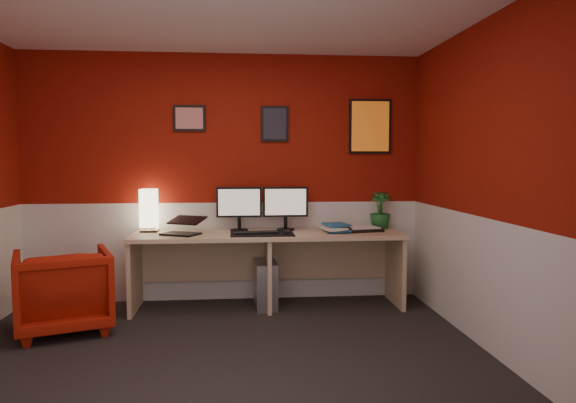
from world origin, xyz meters
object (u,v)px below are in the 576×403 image
object	(u,v)px
shoji_lamp	(149,211)
monitor_left	(239,202)
potted_plant	(380,210)
pc_tower	(265,284)
monitor_right	(286,201)
zen_tray	(363,230)
laptop	(180,223)
desk	(268,270)
armchair	(63,290)

from	to	relation	value
shoji_lamp	monitor_left	world-z (taller)	monitor_left
potted_plant	pc_tower	bearing A→B (deg)	-169.32
monitor_right	potted_plant	xyz separation A→B (m)	(0.98, 0.05, -0.10)
monitor_left	zen_tray	bearing A→B (deg)	-6.55
monitor_left	zen_tray	distance (m)	1.26
monitor_right	pc_tower	bearing A→B (deg)	-140.04
laptop	zen_tray	world-z (taller)	laptop
desk	potted_plant	size ratio (longest dim) A/B	6.88
desk	monitor_right	xyz separation A→B (m)	(0.19, 0.18, 0.66)
shoji_lamp	armchair	bearing A→B (deg)	-128.24
armchair	desk	bearing A→B (deg)	177.11
shoji_lamp	monitor_left	bearing A→B (deg)	-0.94
desk	pc_tower	size ratio (longest dim) A/B	5.78
shoji_lamp	monitor_right	bearing A→B (deg)	-0.72
desk	armchair	world-z (taller)	desk
armchair	potted_plant	bearing A→B (deg)	174.53
shoji_lamp	potted_plant	xyz separation A→B (m)	(2.33, 0.03, -0.01)
monitor_right	laptop	bearing A→B (deg)	-166.90
monitor_left	pc_tower	xyz separation A→B (m)	(0.25, -0.18, -0.80)
potted_plant	pc_tower	xyz separation A→B (m)	(-1.19, -0.23, -0.69)
desk	monitor_left	xyz separation A→B (m)	(-0.28, 0.18, 0.66)
laptop	monitor_left	distance (m)	0.63
monitor_right	zen_tray	bearing A→B (deg)	-10.31
monitor_left	monitor_right	xyz separation A→B (m)	(0.46, -0.00, 0.00)
zen_tray	pc_tower	world-z (taller)	zen_tray
shoji_lamp	potted_plant	distance (m)	2.33
shoji_lamp	zen_tray	xyz separation A→B (m)	(2.10, -0.15, -0.18)
desk	zen_tray	xyz separation A→B (m)	(0.95, 0.04, 0.38)
monitor_right	shoji_lamp	bearing A→B (deg)	179.28
desk	shoji_lamp	distance (m)	1.30
pc_tower	armchair	xyz separation A→B (m)	(-1.73, -0.56, 0.12)
laptop	monitor_left	bearing A→B (deg)	51.60
monitor_right	potted_plant	size ratio (longest dim) A/B	1.54
laptop	monitor_right	world-z (taller)	monitor_right
laptop	monitor_left	xyz separation A→B (m)	(0.55, 0.24, 0.18)
laptop	monitor_right	xyz separation A→B (m)	(1.02, 0.24, 0.18)
shoji_lamp	monitor_right	distance (m)	1.35
desk	pc_tower	distance (m)	0.14
zen_tray	laptop	bearing A→B (deg)	-176.81
desk	armchair	distance (m)	1.84
monitor_left	monitor_right	distance (m)	0.46
pc_tower	monitor_left	bearing A→B (deg)	141.59
pc_tower	monitor_right	bearing A→B (deg)	37.43
shoji_lamp	pc_tower	distance (m)	1.35
monitor_left	pc_tower	size ratio (longest dim) A/B	1.29
monitor_left	potted_plant	size ratio (longest dim) A/B	1.54
desk	armchair	size ratio (longest dim) A/B	3.43
monitor_left	monitor_right	bearing A→B (deg)	-0.30
monitor_right	zen_tray	distance (m)	0.82
desk	zen_tray	world-z (taller)	zen_tray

